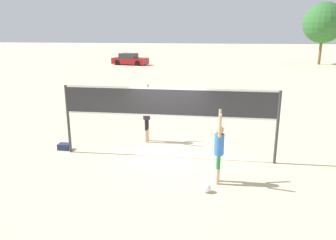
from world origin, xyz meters
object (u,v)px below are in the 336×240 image
(volleyball_net, at_px, (168,107))
(volleyball, at_px, (207,188))
(player_blocker, at_px, (147,112))
(parked_car_near, at_px, (130,60))
(tree_left_cluster, at_px, (324,23))
(gear_bag, at_px, (64,147))
(player_spiker, at_px, (219,146))

(volleyball_net, xyz_separation_m, volleyball, (1.41, -2.35, -1.68))
(player_blocker, bearing_deg, parked_car_near, -163.91)
(volleyball_net, relative_size, tree_left_cluster, 0.94)
(gear_bag, bearing_deg, volleyball_net, -2.99)
(tree_left_cluster, bearing_deg, player_blocker, -115.39)
(volleyball, xyz_separation_m, tree_left_cluster, (13.15, 36.82, 5.04))
(gear_bag, height_order, parked_car_near, parked_car_near)
(player_blocker, height_order, gear_bag, player_blocker)
(player_spiker, xyz_separation_m, parked_car_near, (-11.10, 32.13, -0.47))
(volleyball, bearing_deg, gear_bag, 154.39)
(player_blocker, relative_size, parked_car_near, 0.48)
(player_blocker, relative_size, gear_bag, 5.29)
(player_blocker, height_order, tree_left_cluster, tree_left_cluster)
(player_spiker, relative_size, tree_left_cluster, 0.28)
(volleyball, height_order, tree_left_cluster, tree_left_cluster)
(player_blocker, xyz_separation_m, volleyball, (2.48, -3.89, -1.07))
(player_spiker, height_order, gear_bag, player_spiker)
(volleyball, bearing_deg, parked_car_near, 108.26)
(volleyball_net, height_order, gear_bag, volleyball_net)
(volleyball_net, bearing_deg, parked_car_near, 107.17)
(volleyball, bearing_deg, player_blocker, 122.54)
(volleyball, relative_size, gear_bag, 0.56)
(gear_bag, xyz_separation_m, parked_car_near, (-5.49, 30.21, 0.54))
(volleyball, distance_m, parked_car_near, 34.51)
(player_blocker, xyz_separation_m, tree_left_cluster, (15.63, 32.93, 3.97))
(volleyball_net, bearing_deg, volleyball, -58.93)
(volleyball, bearing_deg, tree_left_cluster, 70.35)
(volleyball_net, bearing_deg, player_spiker, -45.15)
(volleyball_net, height_order, tree_left_cluster, tree_left_cluster)
(parked_car_near, relative_size, tree_left_cluster, 0.61)
(player_spiker, relative_size, player_blocker, 0.95)
(gear_bag, distance_m, parked_car_near, 30.71)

